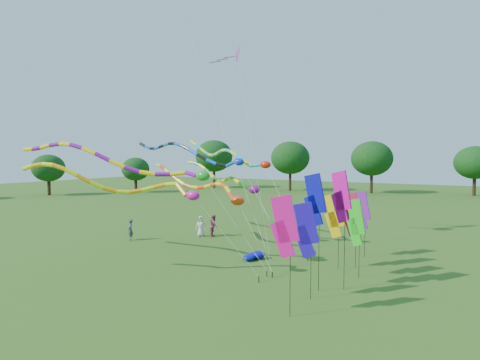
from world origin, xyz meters
The scene contains 21 objects.
ground centered at (0.00, 0.00, 0.00)m, with size 160.00×160.00×0.00m, color #2A5215.
tree_ring centered at (-0.48, 4.82, 5.62)m, with size 122.32×119.57×9.60m.
tube_kite_red centered at (-2.71, 5.20, 4.26)m, with size 11.77×4.72×6.19m.
tube_kite_orange centered at (-2.78, -1.25, 4.78)m, with size 10.77×5.22×6.42m.
tube_kite_purple centered at (-5.29, 0.76, 5.88)m, with size 15.82×3.09×7.70m.
tube_kite_blue centered at (-5.87, 8.03, 6.42)m, with size 14.57×2.62×7.91m.
tube_kite_cyan centered at (-3.37, 9.32, 6.23)m, with size 12.59×5.55×8.06m.
tube_kite_green centered at (-3.96, 9.88, 4.45)m, with size 11.18×4.96×6.31m.
delta_kite_high_c centered at (-2.47, 8.65, 13.40)m, with size 7.24×5.51×14.78m.
banner_pole_magenta_a centered at (5.86, -1.77, 3.52)m, with size 1.15×0.34×4.78m.
banner_pole_blue_a centered at (5.88, 0.49, 3.02)m, with size 1.15×0.32×4.28m.
banner_pole_green centered at (6.94, 4.84, 2.82)m, with size 1.11×0.50×4.08m.
banner_pole_red centered at (6.28, 6.56, 2.95)m, with size 1.16×0.11×4.21m.
banner_pole_blue_b centered at (5.83, 1.73, 4.20)m, with size 1.16×0.28×5.47m.
banner_pole_violet centered at (6.21, 9.11, 2.85)m, with size 1.15×0.32×4.10m.
banner_pole_orange centered at (5.56, 5.69, 2.94)m, with size 1.16×0.11×4.20m.
banner_pole_magenta_b centered at (6.79, 2.61, 4.31)m, with size 1.11×0.49×5.58m.
blue_nylon_heap centered at (0.91, 4.98, 0.24)m, with size 1.08×1.63×0.57m.
person_a centered at (-6.07, 9.22, 0.80)m, with size 0.78×0.51×1.60m, color beige.
person_b centered at (-9.73, 5.41, 0.77)m, with size 0.56×0.37×1.55m, color #383E4F.
person_c centered at (-5.19, 9.74, 0.84)m, with size 0.82×0.64×1.69m, color #92354D.
Camera 1 is at (12.11, -15.85, 6.24)m, focal length 30.00 mm.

